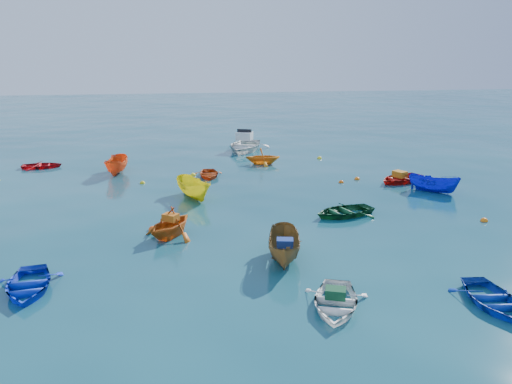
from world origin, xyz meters
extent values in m
plane|color=#0A3B4D|center=(0.00, 0.00, 0.00)|extent=(160.00, 160.00, 0.00)
imported|color=#1030CB|center=(-9.10, -4.13, 0.00)|extent=(2.43, 3.15, 0.60)
imported|color=white|center=(0.36, -6.93, 0.00)|extent=(2.90, 3.37, 0.59)
imported|color=brown|center=(-0.33, -3.17, 0.00)|extent=(1.87, 3.38, 1.24)
imported|color=#0D33A3|center=(5.17, -7.53, 0.00)|extent=(2.33, 3.01, 0.58)
imported|color=#CF5B13|center=(-4.49, 0.14, 0.00)|extent=(3.33, 3.41, 1.37)
imported|color=yellow|center=(-3.21, 5.75, 0.00)|extent=(2.27, 3.44, 1.24)
imported|color=#104725|center=(3.65, 1.62, 0.00)|extent=(3.46, 2.86, 0.62)
imported|color=red|center=(-12.94, 14.90, 0.00)|extent=(2.66, 1.97, 0.53)
imported|color=#E54D15|center=(-7.77, 12.30, 0.00)|extent=(1.62, 3.35, 1.25)
imported|color=red|center=(9.16, 7.15, 0.00)|extent=(3.78, 3.35, 0.65)
imported|color=#0E18B9|center=(9.99, 4.78, 0.00)|extent=(2.76, 2.68, 1.08)
imported|color=#C84110|center=(-2.06, 10.49, 0.00)|extent=(1.88, 2.57, 0.52)
imported|color=orange|center=(1.96, 13.53, 0.00)|extent=(2.53, 2.24, 1.24)
imported|color=white|center=(1.47, 18.85, 0.00)|extent=(5.10, 5.82, 1.60)
cube|color=#124A28|center=(0.40, -6.83, 0.44)|extent=(0.74, 0.66, 0.30)
cube|color=navy|center=(-0.37, -3.32, 0.76)|extent=(0.69, 0.58, 0.29)
cube|color=#CC6214|center=(-4.46, 0.18, 0.83)|extent=(0.76, 0.73, 0.30)
cube|color=orange|center=(9.07, 7.10, 0.51)|extent=(0.83, 0.91, 0.36)
sphere|color=yellow|center=(-4.31, 1.07, 0.00)|extent=(0.34, 0.34, 0.34)
sphere|color=orange|center=(9.73, -0.32, 0.00)|extent=(0.34, 0.34, 0.34)
sphere|color=#EA4E0C|center=(-5.26, 1.06, 0.00)|extent=(0.37, 0.37, 0.37)
sphere|color=yellow|center=(-3.01, 10.90, 0.00)|extent=(0.37, 0.37, 0.37)
sphere|color=#F0600D|center=(5.62, 7.61, 0.00)|extent=(0.30, 0.30, 0.30)
sphere|color=yellow|center=(-6.08, 9.45, 0.00)|extent=(0.31, 0.31, 0.31)
sphere|color=orange|center=(6.84, 8.19, 0.00)|extent=(0.33, 0.33, 0.33)
sphere|color=yellow|center=(6.42, 14.68, 0.00)|extent=(0.33, 0.33, 0.33)
camera|label=1|loc=(-4.32, -19.93, 7.42)|focal=35.00mm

